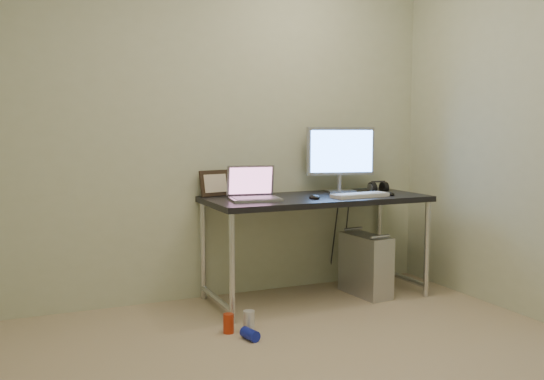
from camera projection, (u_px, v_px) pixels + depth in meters
The scene contains 16 objects.
wall_back at pixel (210, 127), 4.36m from camera, with size 3.50×0.02×2.50m, color beige.
desk at pixel (316, 207), 4.38m from camera, with size 1.60×0.70×0.75m.
tower_computer at pixel (365, 265), 4.50m from camera, with size 0.23×0.45×0.48m.
cable_a at pixel (335, 234), 4.81m from camera, with size 0.01×0.01×0.70m, color black.
cable_b at pixel (346, 236), 4.83m from camera, with size 0.01×0.01×0.72m, color black.
can_red at pixel (229, 323), 3.68m from camera, with size 0.07×0.07×0.12m, color #B83010.
can_white at pixel (249, 321), 3.71m from camera, with size 0.07×0.07×0.13m, color silver.
can_blue at pixel (250, 334), 3.56m from camera, with size 0.07×0.07×0.12m, color #131FA9.
laptop at pixel (253, 192), 4.16m from camera, with size 0.37×0.32×0.23m.
monitor at pixel (341, 154), 4.62m from camera, with size 0.52×0.20×0.50m.
keyboard at pixel (360, 195), 4.32m from camera, with size 0.43×0.14×0.03m, color silver.
mouse_right at pixel (389, 193), 4.42m from camera, with size 0.06×0.10×0.04m, color black.
mouse_left at pixel (314, 196), 4.21m from camera, with size 0.07×0.11×0.04m, color black.
headphones at pixel (378, 188), 4.71m from camera, with size 0.15×0.09×0.10m.
picture_frame at pixel (215, 183), 4.37m from camera, with size 0.23×0.03×0.19m, color black.
webcam at pixel (248, 182), 4.44m from camera, with size 0.05×0.04×0.13m.
Camera 1 is at (-1.36, -2.44, 1.25)m, focal length 40.00 mm.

